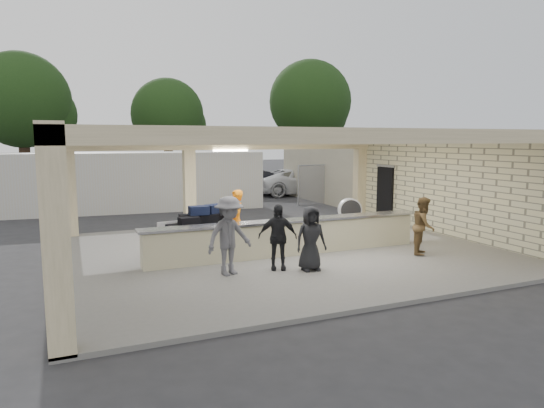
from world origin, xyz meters
name	(u,v)px	position (x,y,z in m)	size (l,w,h in m)	color
ground	(281,254)	(0.00, 0.00, 0.00)	(120.00, 120.00, 0.00)	#28282B
pavilion	(278,204)	(0.21, 0.66, 1.35)	(12.01, 10.00, 3.55)	slate
baggage_counter	(288,237)	(0.00, -0.50, 0.59)	(8.20, 0.58, 0.98)	#BEB68E
luggage_cart	(204,228)	(-2.11, 0.56, 0.83)	(2.50, 1.76, 1.35)	silver
drum_fan	(350,210)	(4.24, 3.04, 0.62)	(0.92, 0.53, 0.97)	silver
baggage_handler	(236,221)	(-1.25, 0.30, 0.99)	(0.65, 0.36, 1.78)	orange
passenger_a	(424,226)	(3.47, -1.95, 0.90)	(0.78, 0.34, 1.60)	brown
passenger_b	(278,237)	(-0.92, -1.82, 0.91)	(0.95, 0.35, 1.63)	black
passenger_c	(229,236)	(-2.15, -1.80, 1.03)	(1.21, 0.42, 1.87)	#55545A
passenger_d	(311,238)	(-0.20, -2.20, 0.89)	(0.77, 0.32, 1.58)	black
car_white_a	(301,181)	(7.36, 13.36, 0.78)	(2.59, 5.46, 1.56)	white
car_white_b	(361,180)	(11.26, 12.87, 0.76)	(1.80, 4.82, 1.52)	white
car_dark	(263,182)	(5.23, 14.21, 0.74)	(1.58, 4.46, 1.49)	black
container_white	(127,182)	(-2.99, 10.65, 1.34)	(12.39, 2.48, 2.68)	beige
fence	(397,180)	(11.00, 9.00, 1.05)	(12.06, 0.06, 2.03)	gray
tree_left	(27,104)	(-7.68, 24.16, 5.59)	(6.60, 6.30, 9.00)	#382619
tree_mid	(171,118)	(2.32, 26.16, 4.96)	(6.00, 5.60, 8.00)	#382619
tree_right	(312,105)	(14.32, 25.16, 6.21)	(7.20, 7.00, 10.00)	#382619
adjacent_building	(364,170)	(9.50, 10.00, 1.60)	(6.00, 8.00, 3.20)	#B4AB8F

